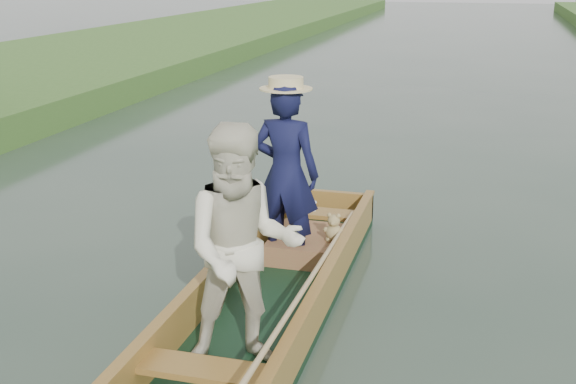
# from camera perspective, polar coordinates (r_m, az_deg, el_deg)

# --- Properties ---
(ground) EXTENTS (120.00, 120.00, 0.00)m
(ground) POSITION_cam_1_polar(r_m,az_deg,el_deg) (6.74, -1.37, -9.22)
(ground) COLOR #283D30
(ground) RESTS_ON ground
(punt) EXTENTS (1.24, 5.00, 1.98)m
(punt) POSITION_cam_1_polar(r_m,az_deg,el_deg) (6.26, -1.63, -4.05)
(punt) COLOR black
(punt) RESTS_ON ground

